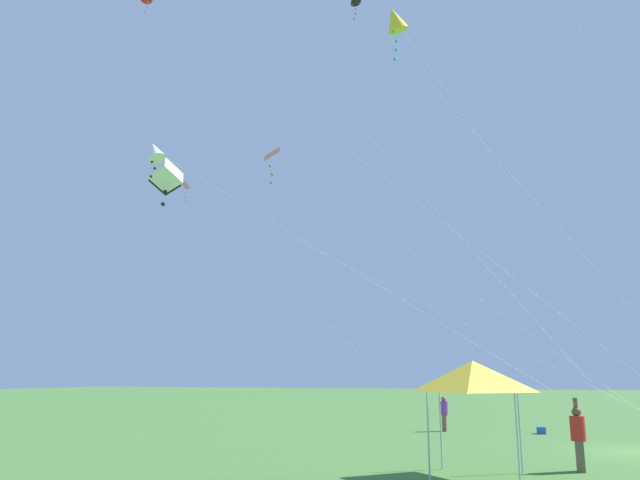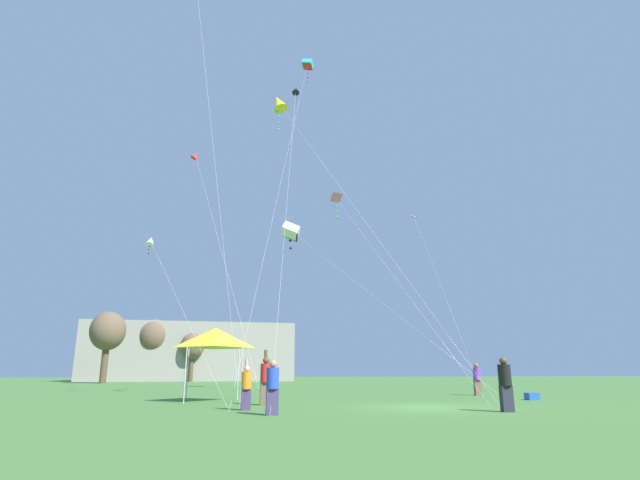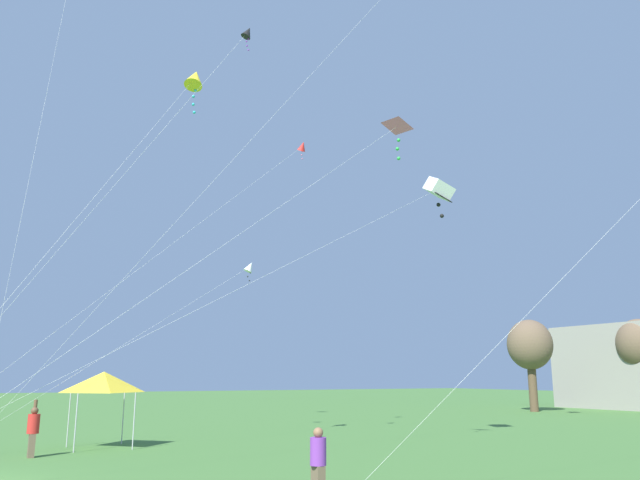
{
  "view_description": "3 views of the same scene",
  "coord_description": "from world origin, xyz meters",
  "px_view_note": "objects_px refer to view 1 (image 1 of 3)",
  "views": [
    {
      "loc": [
        -26.72,
        3.53,
        2.79
      ],
      "look_at": [
        -2.94,
        11.68,
        8.26
      ],
      "focal_mm": 35.0,
      "sensor_mm": 36.0,
      "label": 1
    },
    {
      "loc": [
        -8.11,
        -18.11,
        1.29
      ],
      "look_at": [
        -2.44,
        7.68,
        8.26
      ],
      "focal_mm": 28.0,
      "sensor_mm": 36.0,
      "label": 2
    },
    {
      "loc": [
        21.25,
        0.48,
        3.01
      ],
      "look_at": [
        -1.56,
        12.71,
        8.68
      ],
      "focal_mm": 35.0,
      "sensor_mm": 36.0,
      "label": 3
    }
  ],
  "objects_px": {
    "kite_black_diamond_2": "(356,0)",
    "kite_white_box_8": "(166,176)",
    "cooler_box": "(541,430)",
    "person_purple_shirt": "(444,412)",
    "kite_pink_delta_1": "(272,156)",
    "kite_white_diamond_5": "(157,152)",
    "festival_tent": "(473,376)",
    "kite_yellow_diamond_7": "(395,20)",
    "kite_pink_delta_4": "(189,188)",
    "person_red_shirt": "(578,435)"
  },
  "relations": [
    {
      "from": "kite_black_diamond_2",
      "to": "kite_white_box_8",
      "type": "relative_size",
      "value": 0.81
    },
    {
      "from": "cooler_box",
      "to": "person_purple_shirt",
      "type": "relative_size",
      "value": 0.31
    },
    {
      "from": "kite_pink_delta_1",
      "to": "kite_white_diamond_5",
      "type": "xyz_separation_m",
      "value": [
        -12.45,
        -1.74,
        -4.36
      ]
    },
    {
      "from": "festival_tent",
      "to": "kite_black_diamond_2",
      "type": "relative_size",
      "value": 0.17
    },
    {
      "from": "kite_yellow_diamond_7",
      "to": "kite_white_box_8",
      "type": "height_order",
      "value": "kite_yellow_diamond_7"
    },
    {
      "from": "kite_pink_delta_4",
      "to": "kite_pink_delta_1",
      "type": "bearing_deg",
      "value": -134.15
    },
    {
      "from": "festival_tent",
      "to": "person_purple_shirt",
      "type": "bearing_deg",
      "value": 11.36
    },
    {
      "from": "kite_yellow_diamond_7",
      "to": "kite_white_box_8",
      "type": "relative_size",
      "value": 0.73
    },
    {
      "from": "cooler_box",
      "to": "kite_black_diamond_2",
      "type": "height_order",
      "value": "kite_black_diamond_2"
    },
    {
      "from": "person_red_shirt",
      "to": "person_purple_shirt",
      "type": "height_order",
      "value": "person_red_shirt"
    },
    {
      "from": "cooler_box",
      "to": "kite_pink_delta_4",
      "type": "distance_m",
      "value": 28.73
    },
    {
      "from": "kite_black_diamond_2",
      "to": "kite_white_diamond_5",
      "type": "bearing_deg",
      "value": 155.93
    },
    {
      "from": "kite_white_box_8",
      "to": "kite_black_diamond_2",
      "type": "bearing_deg",
      "value": -97.83
    },
    {
      "from": "person_red_shirt",
      "to": "kite_white_box_8",
      "type": "xyz_separation_m",
      "value": [
        3.62,
        17.23,
        11.07
      ]
    },
    {
      "from": "kite_pink_delta_1",
      "to": "kite_yellow_diamond_7",
      "type": "bearing_deg",
      "value": -125.46
    },
    {
      "from": "kite_pink_delta_4",
      "to": "kite_white_box_8",
      "type": "relative_size",
      "value": 0.81
    },
    {
      "from": "kite_yellow_diamond_7",
      "to": "person_purple_shirt",
      "type": "bearing_deg",
      "value": 1.69
    },
    {
      "from": "person_purple_shirt",
      "to": "kite_black_diamond_2",
      "type": "distance_m",
      "value": 20.45
    },
    {
      "from": "person_purple_shirt",
      "to": "kite_white_box_8",
      "type": "xyz_separation_m",
      "value": [
        -8.86,
        11.52,
        11.17
      ]
    },
    {
      "from": "kite_yellow_diamond_7",
      "to": "festival_tent",
      "type": "bearing_deg",
      "value": -138.93
    },
    {
      "from": "person_purple_shirt",
      "to": "kite_pink_delta_1",
      "type": "xyz_separation_m",
      "value": [
        -6.22,
        7.14,
        12.59
      ]
    },
    {
      "from": "cooler_box",
      "to": "kite_black_diamond_2",
      "type": "xyz_separation_m",
      "value": [
        -10.34,
        6.28,
        18.42
      ]
    },
    {
      "from": "kite_black_diamond_2",
      "to": "person_purple_shirt",
      "type": "bearing_deg",
      "value": -9.01
    },
    {
      "from": "kite_pink_delta_1",
      "to": "kite_black_diamond_2",
      "type": "height_order",
      "value": "kite_black_diamond_2"
    },
    {
      "from": "cooler_box",
      "to": "kite_pink_delta_1",
      "type": "bearing_deg",
      "value": 118.28
    },
    {
      "from": "kite_yellow_diamond_7",
      "to": "kite_white_box_8",
      "type": "xyz_separation_m",
      "value": [
        2.69,
        11.86,
        -4.34
      ]
    },
    {
      "from": "person_red_shirt",
      "to": "person_purple_shirt",
      "type": "relative_size",
      "value": 1.23
    },
    {
      "from": "person_purple_shirt",
      "to": "kite_pink_delta_4",
      "type": "distance_m",
      "value": 24.64
    },
    {
      "from": "kite_white_box_8",
      "to": "kite_pink_delta_4",
      "type": "bearing_deg",
      "value": 27.32
    },
    {
      "from": "kite_white_diamond_5",
      "to": "kite_pink_delta_1",
      "type": "bearing_deg",
      "value": 7.97
    },
    {
      "from": "festival_tent",
      "to": "kite_pink_delta_1",
      "type": "height_order",
      "value": "kite_pink_delta_1"
    },
    {
      "from": "person_red_shirt",
      "to": "kite_black_diamond_2",
      "type": "xyz_separation_m",
      "value": [
        2.25,
        7.34,
        17.54
      ]
    },
    {
      "from": "cooler_box",
      "to": "kite_pink_delta_4",
      "type": "height_order",
      "value": "kite_pink_delta_4"
    },
    {
      "from": "cooler_box",
      "to": "festival_tent",
      "type": "bearing_deg",
      "value": 173.2
    },
    {
      "from": "person_red_shirt",
      "to": "person_purple_shirt",
      "type": "bearing_deg",
      "value": -120.68
    },
    {
      "from": "festival_tent",
      "to": "kite_white_diamond_5",
      "type": "bearing_deg",
      "value": 116.66
    },
    {
      "from": "kite_white_diamond_5",
      "to": "kite_yellow_diamond_7",
      "type": "height_order",
      "value": "kite_yellow_diamond_7"
    },
    {
      "from": "person_purple_shirt",
      "to": "kite_black_diamond_2",
      "type": "xyz_separation_m",
      "value": [
        -10.22,
        1.62,
        17.64
      ]
    },
    {
      "from": "kite_pink_delta_4",
      "to": "kite_black_diamond_2",
      "type": "bearing_deg",
      "value": -131.71
    },
    {
      "from": "cooler_box",
      "to": "person_red_shirt",
      "type": "bearing_deg",
      "value": -175.2
    },
    {
      "from": "kite_white_diamond_5",
      "to": "kite_yellow_diamond_7",
      "type": "relative_size",
      "value": 0.85
    },
    {
      "from": "kite_black_diamond_2",
      "to": "kite_pink_delta_4",
      "type": "xyz_separation_m",
      "value": [
        15.19,
        17.04,
        -2.35
      ]
    },
    {
      "from": "kite_yellow_diamond_7",
      "to": "kite_pink_delta_4",
      "type": "bearing_deg",
      "value": 49.01
    },
    {
      "from": "festival_tent",
      "to": "kite_white_diamond_5",
      "type": "xyz_separation_m",
      "value": [
        -4.17,
        8.31,
        6.4
      ]
    },
    {
      "from": "kite_black_diamond_2",
      "to": "kite_white_diamond_5",
      "type": "distance_m",
      "value": 13.2
    },
    {
      "from": "kite_pink_delta_1",
      "to": "kite_white_box_8",
      "type": "height_order",
      "value": "kite_pink_delta_1"
    },
    {
      "from": "person_red_shirt",
      "to": "kite_yellow_diamond_7",
      "type": "distance_m",
      "value": 16.35
    },
    {
      "from": "kite_yellow_diamond_7",
      "to": "kite_white_box_8",
      "type": "distance_m",
      "value": 12.91
    },
    {
      "from": "person_purple_shirt",
      "to": "kite_yellow_diamond_7",
      "type": "height_order",
      "value": "kite_yellow_diamond_7"
    },
    {
      "from": "person_purple_shirt",
      "to": "kite_black_diamond_2",
      "type": "height_order",
      "value": "kite_black_diamond_2"
    }
  ]
}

